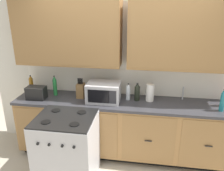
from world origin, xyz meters
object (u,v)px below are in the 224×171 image
paper_towel_roll (150,92)px  bottle_green (55,86)px  stove_range (67,148)px  bottle_dark (137,92)px  toaster (36,93)px  microwave (104,92)px  bottle_clear (128,92)px  knife_block (81,90)px  bottle_teal (223,100)px  bottle_amber (31,84)px

paper_towel_roll → bottle_green: size_ratio=0.82×
stove_range → bottle_dark: size_ratio=3.53×
toaster → bottle_green: 0.30m
stove_range → toaster: bearing=140.2°
microwave → bottle_dark: 0.50m
paper_towel_roll → bottle_dark: 0.19m
stove_range → microwave: microwave is taller
toaster → paper_towel_roll: 1.71m
paper_towel_roll → bottle_clear: bearing=-178.1°
knife_block → bottle_green: bearing=176.5°
bottle_teal → bottle_clear: size_ratio=1.23×
stove_range → paper_towel_roll: paper_towel_roll is taller
knife_block → toaster: bearing=-166.8°
stove_range → toaster: 1.00m
paper_towel_roll → bottle_dark: bottle_dark is taller
paper_towel_roll → stove_range: bearing=-146.1°
stove_range → bottle_green: (-0.41, 0.71, 0.62)m
bottle_amber → bottle_clear: bearing=-2.9°
paper_towel_roll → bottle_dark: size_ratio=0.97×
toaster → knife_block: bearing=13.2°
microwave → bottle_teal: bearing=-3.2°
stove_range → bottle_dark: bearing=38.6°
bottle_clear → bottle_amber: (-1.59, 0.08, 0.01)m
knife_block → bottle_teal: size_ratio=0.98×
microwave → toaster: bearing=-175.7°
paper_towel_roll → bottle_green: 1.47m
paper_towel_roll → bottle_green: bottle_green is taller
bottle_dark → bottle_clear: bearing=178.3°
microwave → bottle_teal: (1.63, -0.09, 0.01)m
bottle_green → bottle_amber: (-0.44, 0.08, -0.02)m
stove_range → bottle_clear: size_ratio=3.70×
bottle_teal → knife_block: bearing=175.2°
knife_block → bottle_amber: (-0.86, 0.10, 0.02)m
paper_towel_roll → bottle_green: (-1.47, -0.01, 0.02)m
toaster → bottle_teal: bearing=-0.3°
bottle_green → microwave: bearing=-7.3°
stove_range → toaster: (-0.63, 0.53, 0.56)m
stove_range → knife_block: 0.89m
bottle_dark → bottle_teal: size_ratio=0.85×
paper_towel_roll → bottle_green: bearing=-179.7°
microwave → bottle_dark: bearing=11.0°
bottle_dark → bottle_amber: 1.72m
bottle_amber → bottle_green: bearing=-9.9°
knife_block → bottle_dark: size_ratio=1.15×
paper_towel_roll → toaster: bearing=-173.7°
stove_range → bottle_clear: (0.74, 0.70, 0.59)m
bottle_dark → bottle_green: bearing=179.7°
microwave → paper_towel_roll: microwave is taller
bottle_dark → bottle_clear: 0.13m
bottle_clear → microwave: bearing=-164.4°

